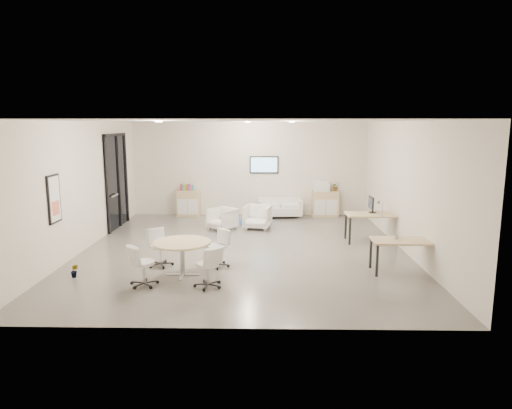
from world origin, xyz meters
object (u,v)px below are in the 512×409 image
at_px(desk_rear, 374,217).
at_px(desk_front, 404,243).
at_px(sideboard_right, 325,204).
at_px(loveseat, 280,208).
at_px(sideboard_left, 188,203).
at_px(round_table, 182,246).
at_px(armchair_left, 222,218).
at_px(armchair_right, 258,216).

height_order(desk_rear, desk_front, desk_rear).
relative_size(sideboard_right, loveseat, 0.59).
bearing_deg(sideboard_left, sideboard_right, -0.12).
height_order(sideboard_right, desk_front, sideboard_right).
height_order(sideboard_right, round_table, sideboard_right).
relative_size(sideboard_right, desk_front, 0.64).
height_order(sideboard_left, desk_rear, sideboard_left).
height_order(sideboard_right, armchair_left, sideboard_right).
xyz_separation_m(sideboard_right, desk_front, (0.89, -5.96, 0.20)).
height_order(armchair_left, armchair_right, armchair_right).
height_order(sideboard_left, armchair_left, sideboard_left).
height_order(armchair_right, desk_front, armchair_right).
xyz_separation_m(armchair_left, desk_rear, (4.18, -1.34, 0.32)).
relative_size(sideboard_left, armchair_right, 1.12).
bearing_deg(loveseat, round_table, -112.43).
xyz_separation_m(sideboard_left, desk_rear, (5.54, -3.40, 0.25)).
relative_size(loveseat, armchair_right, 1.91).
distance_m(loveseat, armchair_left, 2.62).
bearing_deg(sideboard_right, desk_front, -81.47).
distance_m(loveseat, round_table, 6.53).
bearing_deg(desk_front, sideboard_right, 99.49).
bearing_deg(desk_front, loveseat, 113.75).
xyz_separation_m(sideboard_right, armchair_left, (-3.33, -2.06, -0.08)).
bearing_deg(loveseat, armchair_left, -135.30).
distance_m(loveseat, armchair_right, 1.90).
relative_size(armchair_left, desk_front, 0.53).
height_order(armchair_left, round_table, round_table).
height_order(loveseat, round_table, round_table).
bearing_deg(armchair_right, loveseat, 78.73).
height_order(armchair_right, desk_rear, armchair_right).
height_order(loveseat, desk_front, desk_front).
bearing_deg(armchair_left, sideboard_right, 72.95).
distance_m(armchair_right, desk_front, 5.17).
bearing_deg(sideboard_left, desk_rear, -31.55).
height_order(sideboard_right, desk_rear, sideboard_right).
height_order(sideboard_left, loveseat, sideboard_left).
bearing_deg(sideboard_left, desk_front, -46.91).
height_order(desk_rear, round_table, desk_rear).
height_order(sideboard_left, desk_front, sideboard_left).
xyz_separation_m(sideboard_left, sideboard_right, (4.69, -0.01, 0.00)).
bearing_deg(armchair_left, round_table, -54.70).
distance_m(sideboard_left, armchair_left, 2.47).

